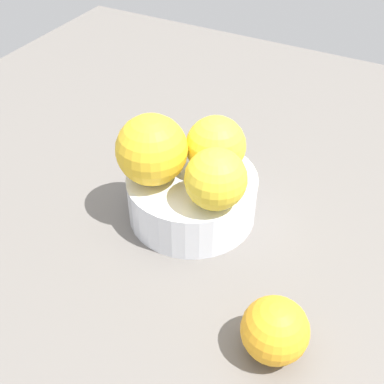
{
  "coord_description": "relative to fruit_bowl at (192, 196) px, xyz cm",
  "views": [
    {
      "loc": [
        22.19,
        -41.79,
        43.9
      ],
      "look_at": [
        0.0,
        0.0,
        3.57
      ],
      "focal_mm": 46.49,
      "sensor_mm": 36.0,
      "label": 1
    }
  ],
  "objects": [
    {
      "name": "ground_plane",
      "position": [
        0.0,
        0.0,
        -3.85
      ],
      "size": [
        110.0,
        110.0,
        2.0
      ],
      "primitive_type": "cube",
      "color": "#66605B"
    },
    {
      "name": "fruit_bowl",
      "position": [
        0.0,
        0.0,
        0.0
      ],
      "size": [
        16.22,
        16.22,
        5.94
      ],
      "color": "silver",
      "rests_on": "ground_plane"
    },
    {
      "name": "orange_in_bowl_0",
      "position": [
        1.83,
        2.61,
        6.75
      ],
      "size": [
        7.31,
        7.31,
        7.31
      ],
      "primitive_type": "sphere",
      "color": "yellow",
      "rests_on": "fruit_bowl"
    },
    {
      "name": "orange_in_bowl_1",
      "position": [
        -4.04,
        -2.39,
        7.36
      ],
      "size": [
        8.52,
        8.52,
        8.52
      ],
      "primitive_type": "sphere",
      "color": "yellow",
      "rests_on": "fruit_bowl"
    },
    {
      "name": "orange_in_bowl_2",
      "position": [
        4.55,
        -2.96,
        6.64
      ],
      "size": [
        7.08,
        7.08,
        7.08
      ],
      "primitive_type": "sphere",
      "color": "yellow",
      "rests_on": "fruit_bowl"
    },
    {
      "name": "orange_loose_0",
      "position": [
        16.32,
        -13.93,
        0.47
      ],
      "size": [
        6.63,
        6.63,
        6.63
      ],
      "primitive_type": "sphere",
      "color": "#F9A823",
      "rests_on": "ground_plane"
    }
  ]
}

